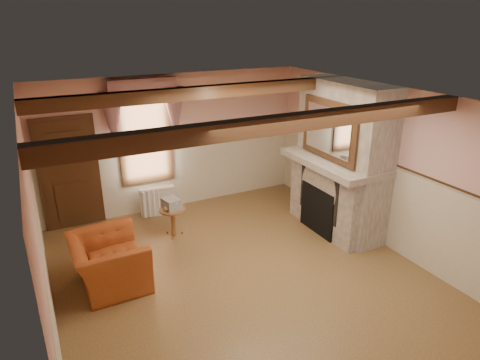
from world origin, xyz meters
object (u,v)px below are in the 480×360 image
armchair (109,262)px  oil_lamp (316,143)px  side_table (173,222)px  bowl (338,158)px  mantel_clock (314,144)px  radiator (157,201)px

armchair → oil_lamp: 4.33m
side_table → oil_lamp: 3.10m
bowl → mantel_clock: 0.73m
mantel_clock → bowl: bearing=-90.0°
mantel_clock → armchair: bearing=-171.6°
armchair → bowl: size_ratio=3.92×
armchair → radiator: armchair is taller
oil_lamp → armchair: bearing=-172.5°
radiator → bowl: bearing=-31.2°
side_table → bowl: 3.24m
mantel_clock → oil_lamp: bearing=-90.0°
radiator → mantel_clock: (2.77, -1.46, 1.22)m
armchair → mantel_clock: 4.33m
side_table → mantel_clock: bearing=-9.0°
radiator → mantel_clock: bearing=-20.7°
radiator → mantel_clock: 3.36m
side_table → radiator: size_ratio=0.79×
bowl → mantel_clock: size_ratio=1.27×
armchair → mantel_clock: (4.14, 0.61, 1.13)m
radiator → mantel_clock: mantel_clock is taller
armchair → oil_lamp: (4.14, 0.55, 1.17)m
armchair → radiator: 2.48m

